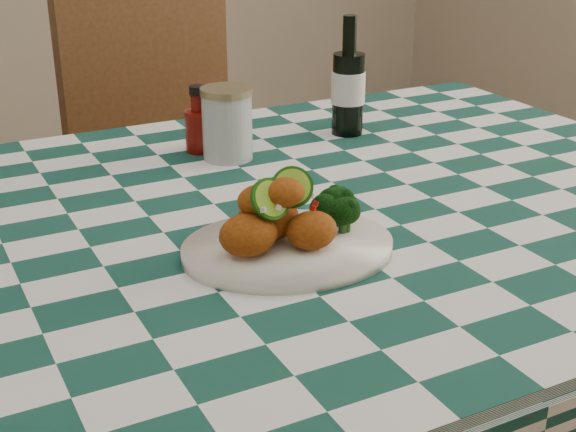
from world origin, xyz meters
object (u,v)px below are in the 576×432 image
fried_chicken_pile (282,212)px  ketchup_bottle (199,119)px  mason_jar (227,124)px  plate (288,248)px  wooden_chair_right (193,205)px  beer_bottle (348,76)px

fried_chicken_pile → ketchup_bottle: (0.07, 0.45, -0.00)m
mason_jar → plate: bearing=-102.3°
ketchup_bottle → wooden_chair_right: (0.14, 0.44, -0.35)m
fried_chicken_pile → beer_bottle: size_ratio=0.63×
plate → wooden_chair_right: (0.20, 0.89, -0.30)m
ketchup_bottle → beer_bottle: bearing=-5.6°
plate → beer_bottle: (0.35, 0.42, 0.10)m
mason_jar → beer_bottle: bearing=6.7°
wooden_chair_right → fried_chicken_pile: bearing=-111.9°
plate → beer_bottle: beer_bottle is taller
fried_chicken_pile → mason_jar: 0.41m
plate → ketchup_bottle: bearing=82.7°
ketchup_bottle → beer_bottle: (0.29, -0.03, 0.05)m
mason_jar → ketchup_bottle: bearing=115.4°
fried_chicken_pile → mason_jar: mason_jar is taller
plate → mason_jar: size_ratio=2.22×
fried_chicken_pile → beer_bottle: (0.36, 0.42, 0.05)m
beer_bottle → wooden_chair_right: bearing=107.8°
fried_chicken_pile → wooden_chair_right: bearing=77.0°
plate → wooden_chair_right: wooden_chair_right is taller
beer_bottle → wooden_chair_right: size_ratio=0.23×
plate → beer_bottle: bearing=50.7°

